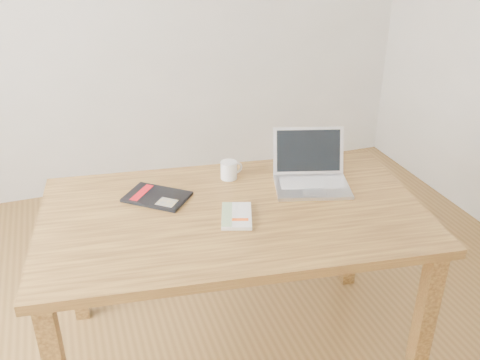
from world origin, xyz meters
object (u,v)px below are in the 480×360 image
object	(u,v)px
coffee_mug	(229,170)
laptop	(311,173)
desk	(233,229)
white_guidebook	(236,216)
black_guidebook	(157,197)

from	to	relation	value
coffee_mug	laptop	bearing A→B (deg)	-39.42
desk	white_guidebook	distance (m)	0.11
white_guidebook	desk	bearing A→B (deg)	103.33
white_guidebook	coffee_mug	distance (m)	0.35
desk	coffee_mug	distance (m)	0.32
white_guidebook	laptop	world-z (taller)	laptop
white_guidebook	black_guidebook	bearing A→B (deg)	154.61
desk	laptop	xyz separation A→B (m)	(0.40, 0.12, 0.14)
white_guidebook	black_guidebook	xyz separation A→B (m)	(-0.27, 0.26, -0.00)
black_guidebook	laptop	xyz separation A→B (m)	(0.67, -0.08, 0.04)
laptop	white_guidebook	bearing A→B (deg)	-140.10
white_guidebook	coffee_mug	bearing A→B (deg)	95.20
desk	black_guidebook	bearing A→B (deg)	151.25
coffee_mug	desk	bearing A→B (deg)	-118.08
white_guidebook	laptop	size ratio (longest dim) A/B	0.56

